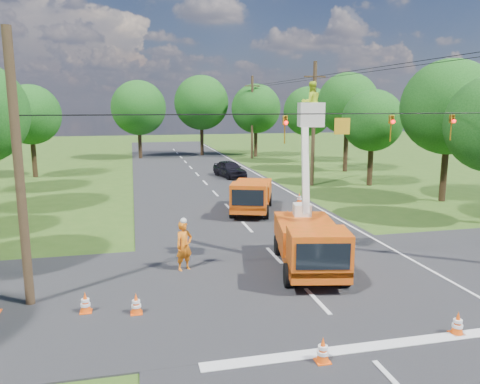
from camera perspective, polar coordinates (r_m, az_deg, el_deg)
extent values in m
plane|color=#315319|center=(35.14, -3.02, -0.24)|extent=(140.00, 140.00, 0.00)
cube|color=black|center=(35.14, -3.02, -0.24)|extent=(12.00, 100.00, 0.06)
cube|color=black|center=(18.31, 6.99, -10.70)|extent=(56.00, 10.00, 0.07)
cube|color=silver|center=(14.00, 14.61, -18.05)|extent=(9.00, 0.45, 0.02)
cube|color=silver|center=(36.51, 5.66, 0.13)|extent=(0.12, 90.00, 0.02)
cube|color=#EC4710|center=(19.36, 8.32, -7.31)|extent=(3.31, 6.21, 0.44)
cube|color=#EC4710|center=(17.14, 9.55, -7.04)|extent=(2.46, 2.07, 1.47)
cube|color=black|center=(16.35, 10.11, -7.76)|extent=(1.84, 0.44, 0.93)
cube|color=#EC4710|center=(19.92, 7.99, -4.93)|extent=(3.00, 4.03, 0.98)
cylinder|color=black|center=(17.55, 5.94, -10.06)|extent=(0.49, 0.95, 0.90)
cylinder|color=black|center=(17.92, 12.59, -9.82)|extent=(0.49, 0.95, 0.90)
cylinder|color=black|center=(21.06, 4.67, -6.47)|extent=(0.49, 0.95, 0.90)
cylinder|color=black|center=(21.37, 10.22, -6.35)|extent=(0.49, 0.95, 0.90)
cube|color=silver|center=(20.78, 7.57, -2.17)|extent=(0.87, 0.87, 0.54)
cube|color=silver|center=(19.88, 7.96, 3.57)|extent=(0.54, 1.34, 4.26)
cube|color=silver|center=(18.72, 8.63, 9.31)|extent=(1.10, 1.10, 0.93)
imported|color=#C6E526|center=(18.71, 8.67, 10.73)|extent=(0.79, 0.62, 1.62)
cube|color=#EC4710|center=(29.19, 1.46, -1.12)|extent=(3.85, 6.06, 0.43)
cube|color=#EC4710|center=(27.05, 1.10, -0.47)|extent=(2.50, 2.21, 1.42)
cube|color=black|center=(26.25, 0.94, -0.70)|extent=(1.72, 0.65, 0.90)
cube|color=#EC4710|center=(29.81, 1.59, 0.30)|extent=(3.26, 4.05, 0.95)
cylinder|color=black|center=(27.59, -0.92, -2.34)|extent=(0.57, 0.92, 0.87)
cylinder|color=black|center=(27.42, 3.21, -2.44)|extent=(0.57, 0.92, 0.87)
cylinder|color=black|center=(31.09, -0.09, -0.85)|extent=(0.57, 0.92, 0.87)
cylinder|color=black|center=(30.93, 3.58, -0.93)|extent=(0.57, 0.92, 0.87)
imported|color=#FF6215|center=(19.07, -6.83, -6.56)|extent=(0.89, 0.78, 2.05)
imported|color=black|center=(43.09, -1.28, 2.84)|extent=(2.75, 4.83, 1.55)
cone|color=#F8500D|center=(12.99, 10.06, -18.37)|extent=(0.36, 0.36, 0.70)
cube|color=#F8500D|center=(13.15, 10.01, -19.66)|extent=(0.38, 0.38, 0.04)
cylinder|color=white|center=(12.96, 10.07, -18.13)|extent=(0.26, 0.26, 0.09)
cylinder|color=white|center=(13.03, 10.05, -18.71)|extent=(0.31, 0.31, 0.09)
cone|color=#F8500D|center=(15.49, 25.00, -14.25)|extent=(0.36, 0.36, 0.70)
cube|color=#F8500D|center=(15.63, 24.90, -15.39)|extent=(0.38, 0.38, 0.04)
cylinder|color=white|center=(15.47, 25.02, -14.05)|extent=(0.26, 0.26, 0.09)
cylinder|color=white|center=(15.53, 24.98, -14.55)|extent=(0.31, 0.31, 0.09)
cone|color=#F8500D|center=(23.14, 5.10, -5.09)|extent=(0.36, 0.36, 0.70)
cube|color=#F8500D|center=(23.23, 5.08, -5.89)|extent=(0.38, 0.38, 0.04)
cylinder|color=white|center=(23.12, 5.10, -4.94)|extent=(0.26, 0.26, 0.09)
cylinder|color=white|center=(23.16, 5.09, -5.30)|extent=(0.31, 0.31, 0.09)
cone|color=#F8500D|center=(26.73, 5.79, -2.94)|extent=(0.36, 0.36, 0.70)
cube|color=#F8500D|center=(26.81, 5.78, -3.65)|extent=(0.38, 0.38, 0.04)
cylinder|color=white|center=(26.71, 5.79, -2.82)|extent=(0.26, 0.26, 0.09)
cylinder|color=white|center=(26.75, 5.79, -3.13)|extent=(0.31, 0.31, 0.09)
cone|color=#F8500D|center=(15.72, -12.55, -13.09)|extent=(0.36, 0.36, 0.70)
cube|color=#F8500D|center=(15.86, -12.50, -14.22)|extent=(0.38, 0.38, 0.04)
cylinder|color=white|center=(15.70, -12.56, -12.89)|extent=(0.26, 0.26, 0.09)
cylinder|color=white|center=(15.76, -12.54, -13.39)|extent=(0.31, 0.31, 0.09)
cone|color=#F8500D|center=(16.23, -18.33, -12.61)|extent=(0.36, 0.36, 0.70)
cube|color=#F8500D|center=(16.37, -18.26, -13.70)|extent=(0.38, 0.38, 0.04)
cylinder|color=white|center=(16.21, -18.35, -12.41)|extent=(0.26, 0.26, 0.09)
cylinder|color=white|center=(16.27, -18.32, -12.90)|extent=(0.31, 0.31, 0.09)
cone|color=#F8500D|center=(32.10, 7.25, -0.67)|extent=(0.36, 0.36, 0.70)
cube|color=#F8500D|center=(32.16, 7.23, -1.27)|extent=(0.38, 0.38, 0.04)
cylinder|color=white|center=(32.08, 7.25, -0.57)|extent=(0.26, 0.26, 0.09)
cylinder|color=white|center=(32.11, 7.25, -0.83)|extent=(0.31, 0.31, 0.09)
cone|color=#F8500D|center=(21.68, 10.66, -6.32)|extent=(0.36, 0.36, 0.70)
cube|color=#F8500D|center=(21.78, 10.63, -7.18)|extent=(0.38, 0.38, 0.04)
cylinder|color=white|center=(21.66, 10.66, -6.17)|extent=(0.26, 0.26, 0.09)
cylinder|color=white|center=(21.70, 10.65, -6.55)|extent=(0.31, 0.31, 0.09)
cylinder|color=#4C3823|center=(38.82, 8.95, 8.11)|extent=(0.30, 0.30, 10.00)
cube|color=#4C3823|center=(38.84, 9.12, 13.72)|extent=(1.80, 0.12, 0.12)
cylinder|color=#4C3823|center=(57.85, 1.49, 9.04)|extent=(0.30, 0.30, 10.00)
cube|color=#4C3823|center=(57.87, 1.51, 12.80)|extent=(1.80, 0.12, 0.12)
cylinder|color=#4C3823|center=(16.53, -25.34, 2.18)|extent=(0.30, 0.30, 9.00)
cylinder|color=black|center=(16.90, 5.86, 9.44)|extent=(18.00, 0.04, 0.04)
cube|color=#BE8C16|center=(17.70, 12.34, 7.85)|extent=(0.60, 0.05, 0.60)
imported|color=#BE8C16|center=(16.89, 5.50, 7.58)|extent=(0.16, 0.20, 1.00)
sphere|color=#FF0C0C|center=(16.76, 5.65, 8.41)|extent=(0.14, 0.14, 0.14)
imported|color=#BE8C16|center=(18.64, 17.95, 7.40)|extent=(0.16, 0.20, 1.00)
sphere|color=#FF0C0C|center=(18.53, 18.18, 8.15)|extent=(0.14, 0.14, 0.14)
imported|color=#BE8C16|center=(20.10, 24.38, 7.17)|extent=(0.16, 0.20, 1.00)
sphere|color=#FF0C0C|center=(19.99, 24.64, 7.86)|extent=(0.14, 0.14, 0.14)
cylinder|color=#382616|center=(47.07, -23.83, 4.13)|extent=(0.44, 0.44, 4.05)
sphere|color=#144612|center=(46.85, -24.17, 8.60)|extent=(5.40, 5.40, 5.40)
cylinder|color=#382616|center=(35.23, 23.64, 2.67)|extent=(0.44, 0.44, 4.58)
sphere|color=#144612|center=(34.96, 24.15, 9.43)|extent=(6.40, 6.40, 6.40)
cylinder|color=#382616|center=(40.17, 15.60, 3.48)|extent=(0.44, 0.44, 3.78)
sphere|color=#144612|center=(39.91, 15.85, 8.39)|extent=(5.00, 5.00, 5.00)
cylinder|color=#382616|center=(47.92, 12.77, 5.30)|extent=(0.44, 0.44, 4.75)
sphere|color=#144612|center=(47.73, 12.98, 10.47)|extent=(6.00, 6.00, 6.00)
cylinder|color=#382616|center=(54.87, 8.19, 5.78)|extent=(0.44, 0.44, 4.14)
sphere|color=#144612|center=(54.69, 8.29, 9.71)|extent=(5.60, 5.60, 5.60)
cylinder|color=#382616|center=(59.17, -12.11, 6.13)|extent=(0.44, 0.44, 4.40)
sphere|color=#144612|center=(59.01, -12.26, 10.00)|extent=(6.60, 6.60, 6.60)
cylinder|color=#382616|center=(61.79, -4.67, 6.72)|extent=(0.44, 0.44, 4.84)
sphere|color=#144612|center=(61.65, -4.73, 10.80)|extent=(7.00, 7.00, 7.00)
cylinder|color=#382616|center=(60.18, 1.93, 6.39)|extent=(0.44, 0.44, 4.31)
sphere|color=#144612|center=(60.02, 1.95, 10.12)|extent=(6.20, 6.20, 6.20)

